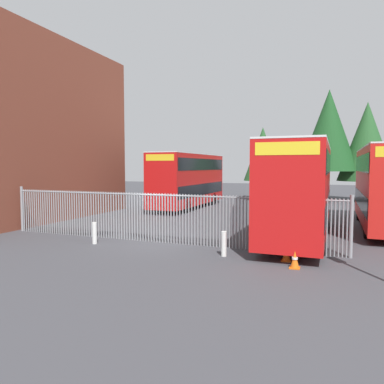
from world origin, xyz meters
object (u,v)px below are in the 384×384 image
(bollard_center_front, at_px, (224,244))
(traffic_cone_mid_forecourt, at_px, (286,253))
(bollard_near_left, at_px, (95,233))
(double_decker_bus_near_gate, at_px, (300,187))
(double_decker_bus_behind_fence_left, at_px, (189,178))
(traffic_cone_by_gate, at_px, (295,260))

(bollard_center_front, bearing_deg, traffic_cone_mid_forecourt, 2.88)
(bollard_near_left, height_order, traffic_cone_mid_forecourt, bollard_near_left)
(bollard_near_left, xyz_separation_m, bollard_center_front, (5.93, -0.13, 0.00))
(double_decker_bus_near_gate, relative_size, double_decker_bus_behind_fence_left, 1.00)
(bollard_near_left, relative_size, traffic_cone_by_gate, 1.61)
(bollard_near_left, bearing_deg, double_decker_bus_behind_fence_left, 95.40)
(double_decker_bus_behind_fence_left, bearing_deg, traffic_cone_mid_forecourt, -56.91)
(bollard_center_front, height_order, traffic_cone_by_gate, bollard_center_front)
(bollard_center_front, distance_m, traffic_cone_mid_forecourt, 2.30)
(double_decker_bus_near_gate, height_order, traffic_cone_mid_forecourt, double_decker_bus_near_gate)
(double_decker_bus_behind_fence_left, xyz_separation_m, traffic_cone_by_gate, (10.00, -15.64, -2.13))
(bollard_near_left, height_order, traffic_cone_by_gate, bollard_near_left)
(bollard_center_front, bearing_deg, traffic_cone_by_gate, -15.88)
(traffic_cone_by_gate, bearing_deg, traffic_cone_mid_forecourt, 113.63)
(bollard_near_left, bearing_deg, bollard_center_front, -1.22)
(traffic_cone_by_gate, bearing_deg, double_decker_bus_behind_fence_left, 122.61)
(double_decker_bus_behind_fence_left, xyz_separation_m, bollard_near_left, (1.39, -14.75, -1.95))
(double_decker_bus_near_gate, relative_size, traffic_cone_by_gate, 18.32)
(double_decker_bus_behind_fence_left, relative_size, bollard_near_left, 11.38)
(traffic_cone_by_gate, relative_size, traffic_cone_mid_forecourt, 1.00)
(double_decker_bus_near_gate, xyz_separation_m, traffic_cone_mid_forecourt, (-0.02, -4.74, -2.13))
(double_decker_bus_near_gate, relative_size, bollard_near_left, 11.38)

